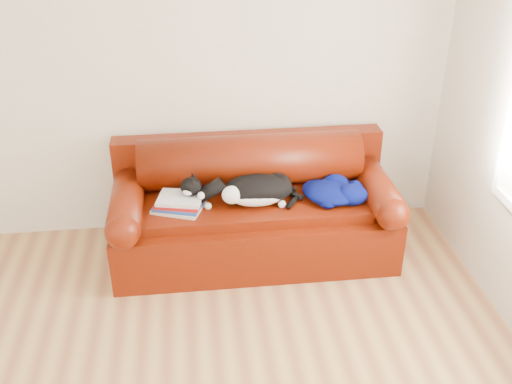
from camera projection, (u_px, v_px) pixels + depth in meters
room_shell at (167, 137)px, 2.57m from camera, size 4.52×4.02×2.61m
sofa_base at (254, 226)px, 4.60m from camera, size 2.10×0.90×0.50m
sofa_back at (250, 177)px, 4.67m from camera, size 2.10×1.01×0.88m
book_stack at (179, 203)px, 4.30m from camera, size 0.41×0.36×0.10m
cat at (257, 191)px, 4.35m from camera, size 0.76×0.37×0.27m
blanket at (334, 191)px, 4.42m from camera, size 0.48×0.43×0.15m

